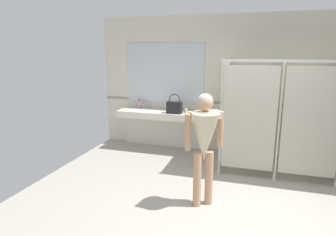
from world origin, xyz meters
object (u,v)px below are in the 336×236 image
person_standing (204,137)px  handbag (174,107)px  paper_cup (186,111)px  soap_dispenser (140,104)px

person_standing → handbag: person_standing is taller
person_standing → handbag: size_ratio=3.92×
paper_cup → handbag: bearing=-159.4°
handbag → soap_dispenser: 0.96m
handbag → paper_cup: 0.26m
soap_dispenser → paper_cup: size_ratio=2.46×
handbag → paper_cup: size_ratio=4.62×
handbag → paper_cup: bearing=20.6°
person_standing → soap_dispenser: 2.96m
person_standing → soap_dispenser: (-1.88, 2.29, -0.04)m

